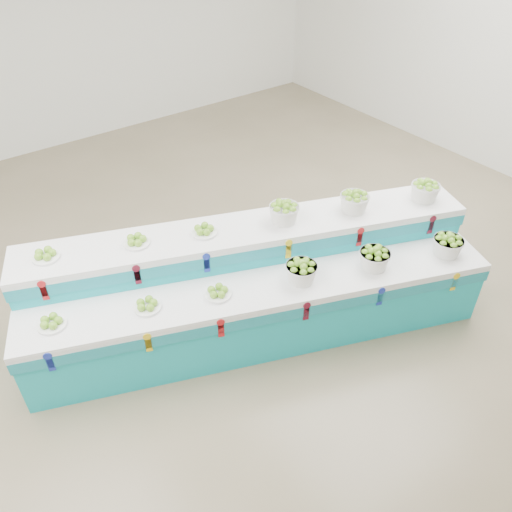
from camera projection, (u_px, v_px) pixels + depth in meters
name	position (u px, v px, depth m)	size (l,w,h in m)	color
ground	(232.00, 310.00, 5.40)	(10.00, 10.00, 0.00)	#71654A
back_wall	(33.00, 15.00, 7.33)	(10.00, 10.00, 0.00)	silver
display_stand	(256.00, 285.00, 4.95)	(4.40, 1.13, 1.02)	#18AAB6
plate_lower_left	(51.00, 322.00, 4.20)	(0.25, 0.25, 0.09)	white
plate_lower_mid	(147.00, 304.00, 4.36)	(0.25, 0.25, 0.09)	white
plate_lower_right	(218.00, 291.00, 4.49)	(0.25, 0.25, 0.09)	white
basket_lower_left	(301.00, 271.00, 4.62)	(0.29, 0.29, 0.21)	silver
basket_lower_mid	(374.00, 258.00, 4.77)	(0.29, 0.29, 0.21)	silver
basket_lower_right	(448.00, 245.00, 4.93)	(0.29, 0.29, 0.21)	silver
plate_upper_left	(45.00, 254.00, 4.43)	(0.25, 0.25, 0.09)	white
plate_upper_mid	(136.00, 240.00, 4.59)	(0.25, 0.25, 0.09)	white
plate_upper_right	(204.00, 229.00, 4.72)	(0.25, 0.25, 0.09)	white
basket_upper_left	(284.00, 212.00, 4.85)	(0.29, 0.29, 0.21)	silver
basket_upper_mid	(354.00, 201.00, 5.00)	(0.29, 0.29, 0.21)	silver
basket_upper_right	(425.00, 190.00, 5.16)	(0.29, 0.29, 0.21)	silver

